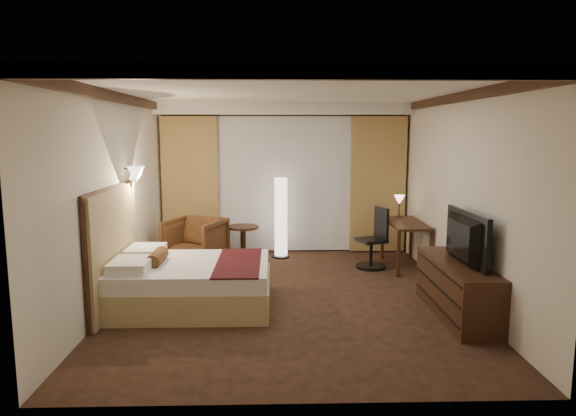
{
  "coord_description": "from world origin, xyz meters",
  "views": [
    {
      "loc": [
        -0.2,
        -6.65,
        2.19
      ],
      "look_at": [
        0.0,
        0.4,
        1.15
      ],
      "focal_mm": 32.0,
      "sensor_mm": 36.0,
      "label": 1
    }
  ],
  "objects_px": {
    "bed": "(193,284)",
    "armchair": "(195,240)",
    "desk": "(405,245)",
    "television": "(457,234)",
    "floor_lamp": "(281,218)",
    "side_table": "(243,243)",
    "office_chair": "(371,238)",
    "dresser": "(457,289)"
  },
  "relations": [
    {
      "from": "bed",
      "to": "armchair",
      "type": "distance_m",
      "value": 2.03
    },
    {
      "from": "desk",
      "to": "television",
      "type": "height_order",
      "value": "television"
    },
    {
      "from": "floor_lamp",
      "to": "television",
      "type": "bearing_deg",
      "value": -55.5
    },
    {
      "from": "side_table",
      "to": "office_chair",
      "type": "bearing_deg",
      "value": -15.86
    },
    {
      "from": "bed",
      "to": "floor_lamp",
      "type": "distance_m",
      "value": 2.81
    },
    {
      "from": "television",
      "to": "bed",
      "type": "bearing_deg",
      "value": 80.6
    },
    {
      "from": "desk",
      "to": "office_chair",
      "type": "relative_size",
      "value": 1.27
    },
    {
      "from": "side_table",
      "to": "dresser",
      "type": "height_order",
      "value": "dresser"
    },
    {
      "from": "bed",
      "to": "office_chair",
      "type": "distance_m",
      "value": 3.15
    },
    {
      "from": "desk",
      "to": "office_chair",
      "type": "bearing_deg",
      "value": -174.98
    },
    {
      "from": "office_chair",
      "to": "television",
      "type": "height_order",
      "value": "television"
    },
    {
      "from": "side_table",
      "to": "office_chair",
      "type": "height_order",
      "value": "office_chair"
    },
    {
      "from": "desk",
      "to": "dresser",
      "type": "xyz_separation_m",
      "value": [
        0.05,
        -2.26,
        -0.04
      ]
    },
    {
      "from": "desk",
      "to": "dresser",
      "type": "bearing_deg",
      "value": -88.73
    },
    {
      "from": "armchair",
      "to": "television",
      "type": "xyz_separation_m",
      "value": [
        3.47,
        -2.46,
        0.56
      ]
    },
    {
      "from": "armchair",
      "to": "television",
      "type": "relative_size",
      "value": 0.74
    },
    {
      "from": "desk",
      "to": "office_chair",
      "type": "xyz_separation_m",
      "value": [
        -0.57,
        -0.05,
        0.12
      ]
    },
    {
      "from": "bed",
      "to": "office_chair",
      "type": "bearing_deg",
      "value": 34.07
    },
    {
      "from": "dresser",
      "to": "floor_lamp",
      "type": "bearing_deg",
      "value": 124.89
    },
    {
      "from": "side_table",
      "to": "television",
      "type": "xyz_separation_m",
      "value": [
        2.7,
        -2.81,
        0.7
      ]
    },
    {
      "from": "dresser",
      "to": "office_chair",
      "type": "bearing_deg",
      "value": 105.64
    },
    {
      "from": "side_table",
      "to": "office_chair",
      "type": "distance_m",
      "value": 2.2
    },
    {
      "from": "armchair",
      "to": "office_chair",
      "type": "distance_m",
      "value": 2.89
    },
    {
      "from": "bed",
      "to": "armchair",
      "type": "bearing_deg",
      "value": 97.79
    },
    {
      "from": "floor_lamp",
      "to": "desk",
      "type": "bearing_deg",
      "value": -19.32
    },
    {
      "from": "dresser",
      "to": "television",
      "type": "distance_m",
      "value": 0.67
    },
    {
      "from": "floor_lamp",
      "to": "office_chair",
      "type": "distance_m",
      "value": 1.65
    },
    {
      "from": "bed",
      "to": "television",
      "type": "distance_m",
      "value": 3.3
    },
    {
      "from": "dresser",
      "to": "television",
      "type": "bearing_deg",
      "value": -180.0
    },
    {
      "from": "floor_lamp",
      "to": "desk",
      "type": "relative_size",
      "value": 1.13
    },
    {
      "from": "bed",
      "to": "floor_lamp",
      "type": "xyz_separation_m",
      "value": [
        1.15,
        2.52,
        0.43
      ]
    },
    {
      "from": "armchair",
      "to": "dresser",
      "type": "distance_m",
      "value": 4.28
    },
    {
      "from": "dresser",
      "to": "side_table",
      "type": "bearing_deg",
      "value": 134.13
    },
    {
      "from": "television",
      "to": "office_chair",
      "type": "bearing_deg",
      "value": 13.55
    },
    {
      "from": "side_table",
      "to": "desk",
      "type": "bearing_deg",
      "value": -11.58
    },
    {
      "from": "armchair",
      "to": "side_table",
      "type": "bearing_deg",
      "value": 47.25
    },
    {
      "from": "bed",
      "to": "armchair",
      "type": "height_order",
      "value": "armchair"
    },
    {
      "from": "floor_lamp",
      "to": "television",
      "type": "height_order",
      "value": "floor_lamp"
    },
    {
      "from": "side_table",
      "to": "floor_lamp",
      "type": "xyz_separation_m",
      "value": [
        0.65,
        0.16,
        0.41
      ]
    },
    {
      "from": "bed",
      "to": "side_table",
      "type": "bearing_deg",
      "value": 78.09
    },
    {
      "from": "dresser",
      "to": "television",
      "type": "xyz_separation_m",
      "value": [
        -0.03,
        -0.0,
        0.67
      ]
    },
    {
      "from": "side_table",
      "to": "floor_lamp",
      "type": "bearing_deg",
      "value": 13.77
    }
  ]
}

